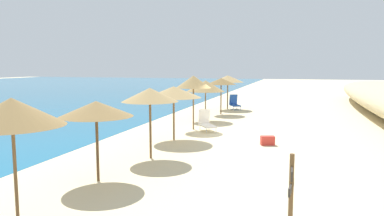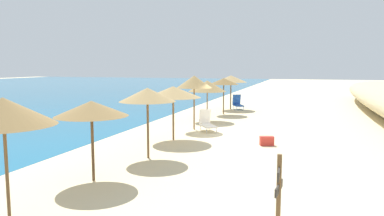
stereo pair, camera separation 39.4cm
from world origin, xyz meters
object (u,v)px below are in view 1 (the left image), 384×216
at_px(lounge_chair_1, 235,103).
at_px(wooden_signpost, 291,191).
at_px(beach_umbrella_6, 221,81).
at_px(lounge_chair_0, 207,123).
at_px(beach_umbrella_2, 150,95).
at_px(beach_umbrella_3, 174,92).
at_px(cooler_box, 268,140).
at_px(beach_umbrella_0, 12,112).
at_px(beach_umbrella_1, 96,109).
at_px(beach_umbrella_7, 228,79).
at_px(beach_umbrella_5, 206,86).
at_px(beach_umbrella_4, 193,82).

relative_size(lounge_chair_1, wooden_signpost, 0.79).
height_order(beach_umbrella_6, lounge_chair_0, beach_umbrella_6).
bearing_deg(wooden_signpost, beach_umbrella_6, 14.59).
relative_size(beach_umbrella_2, lounge_chair_0, 1.81).
relative_size(beach_umbrella_3, cooler_box, 4.30).
xyz_separation_m(beach_umbrella_0, lounge_chair_1, (22.66, -0.90, -2.02)).
bearing_deg(beach_umbrella_0, beach_umbrella_2, -4.61).
relative_size(wooden_signpost, cooler_box, 3.02).
bearing_deg(beach_umbrella_6, beach_umbrella_1, 178.53).
distance_m(beach_umbrella_7, lounge_chair_1, 2.03).
bearing_deg(lounge_chair_1, beach_umbrella_0, 61.93).
distance_m(lounge_chair_1, wooden_signpost, 22.44).
distance_m(beach_umbrella_5, beach_umbrella_6, 3.47).
distance_m(beach_umbrella_7, lounge_chair_0, 10.28).
height_order(beach_umbrella_1, beach_umbrella_4, beach_umbrella_4).
distance_m(beach_umbrella_0, beach_umbrella_5, 15.94).
height_order(beach_umbrella_2, beach_umbrella_3, beach_umbrella_2).
xyz_separation_m(beach_umbrella_3, beach_umbrella_4, (3.04, -0.08, 0.34)).
relative_size(beach_umbrella_2, beach_umbrella_4, 0.90).
bearing_deg(beach_umbrella_3, wooden_signpost, -148.52).
height_order(beach_umbrella_4, beach_umbrella_7, beach_umbrella_4).
height_order(beach_umbrella_3, beach_umbrella_4, beach_umbrella_4).
bearing_deg(cooler_box, beach_umbrella_3, 91.70).
bearing_deg(beach_umbrella_0, beach_umbrella_5, -0.66).
xyz_separation_m(beach_umbrella_2, cooler_box, (3.56, -4.05, -2.19)).
height_order(beach_umbrella_4, beach_umbrella_5, beach_umbrella_4).
height_order(beach_umbrella_0, beach_umbrella_1, beach_umbrella_0).
bearing_deg(beach_umbrella_4, wooden_signpost, -155.75).
relative_size(beach_umbrella_3, wooden_signpost, 1.42).
relative_size(beach_umbrella_4, beach_umbrella_7, 1.09).
relative_size(beach_umbrella_6, lounge_chair_0, 1.77).
bearing_deg(lounge_chair_1, beach_umbrella_4, 60.85).
height_order(beach_umbrella_7, wooden_signpost, beach_umbrella_7).
relative_size(lounge_chair_0, wooden_signpost, 0.81).
xyz_separation_m(beach_umbrella_4, lounge_chair_0, (-0.24, -0.80, -2.15)).
bearing_deg(beach_umbrella_4, beach_umbrella_0, 178.58).
bearing_deg(beach_umbrella_1, beach_umbrella_0, 179.19).
distance_m(lounge_chair_0, wooden_signpost, 12.62).
height_order(beach_umbrella_5, lounge_chair_1, beach_umbrella_5).
bearing_deg(lounge_chair_0, beach_umbrella_7, -118.75).
distance_m(beach_umbrella_2, lounge_chair_0, 6.56).
bearing_deg(lounge_chair_1, lounge_chair_0, 65.44).
relative_size(beach_umbrella_2, beach_umbrella_3, 1.03).
xyz_separation_m(lounge_chair_1, wooden_signpost, (-21.91, -4.81, 0.60)).
xyz_separation_m(beach_umbrella_1, lounge_chair_0, (9.24, -1.07, -1.74)).
relative_size(beach_umbrella_1, beach_umbrella_2, 0.92).
height_order(beach_umbrella_3, beach_umbrella_7, beach_umbrella_7).
bearing_deg(beach_umbrella_6, lounge_chair_0, -174.57).
bearing_deg(beach_umbrella_3, lounge_chair_0, -17.39).
height_order(beach_umbrella_1, beach_umbrella_2, beach_umbrella_2).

